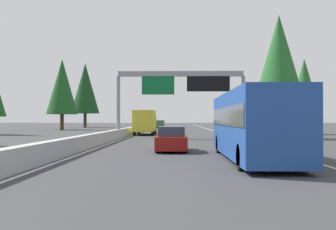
{
  "coord_description": "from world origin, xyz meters",
  "views": [
    {
      "loc": [
        -3.87,
        -5.47,
        1.89
      ],
      "look_at": [
        63.42,
        -4.05,
        2.6
      ],
      "focal_mm": 44.14,
      "sensor_mm": 36.0,
      "label": 1
    }
  ],
  "objects_px": {
    "box_truck_mid_right": "(145,122)",
    "conifer_right_near": "(279,63)",
    "sign_gantry_overhead": "(182,85)",
    "bus_distant_b": "(252,123)",
    "conifer_left_mid": "(62,87)",
    "conifer_right_far": "(251,102)",
    "sedan_mid_center": "(172,140)",
    "minivan_near_right": "(160,123)",
    "conifer_left_far": "(85,88)",
    "conifer_right_mid": "(304,88)"
  },
  "relations": [
    {
      "from": "bus_distant_b",
      "to": "conifer_left_mid",
      "type": "bearing_deg",
      "value": 23.78
    },
    {
      "from": "bus_distant_b",
      "to": "conifer_right_far",
      "type": "bearing_deg",
      "value": -10.1
    },
    {
      "from": "sedan_mid_center",
      "to": "conifer_right_far",
      "type": "distance_m",
      "value": 50.06
    },
    {
      "from": "conifer_right_far",
      "to": "sign_gantry_overhead",
      "type": "bearing_deg",
      "value": 158.73
    },
    {
      "from": "minivan_near_right",
      "to": "conifer_left_far",
      "type": "relative_size",
      "value": 0.33
    },
    {
      "from": "box_truck_mid_right",
      "to": "conifer_right_near",
      "type": "distance_m",
      "value": 17.9
    },
    {
      "from": "minivan_near_right",
      "to": "conifer_left_mid",
      "type": "distance_m",
      "value": 26.87
    },
    {
      "from": "conifer_left_far",
      "to": "sedan_mid_center",
      "type": "bearing_deg",
      "value": -163.53
    },
    {
      "from": "bus_distant_b",
      "to": "conifer_left_mid",
      "type": "distance_m",
      "value": 60.54
    },
    {
      "from": "sedan_mid_center",
      "to": "box_truck_mid_right",
      "type": "height_order",
      "value": "box_truck_mid_right"
    },
    {
      "from": "conifer_right_near",
      "to": "conifer_right_mid",
      "type": "xyz_separation_m",
      "value": [
        11.6,
        -6.05,
        -1.64
      ]
    },
    {
      "from": "minivan_near_right",
      "to": "conifer_right_far",
      "type": "bearing_deg",
      "value": -141.95
    },
    {
      "from": "sign_gantry_overhead",
      "to": "conifer_left_far",
      "type": "height_order",
      "value": "conifer_left_far"
    },
    {
      "from": "conifer_right_mid",
      "to": "box_truck_mid_right",
      "type": "bearing_deg",
      "value": 95.96
    },
    {
      "from": "conifer_right_mid",
      "to": "conifer_right_far",
      "type": "height_order",
      "value": "conifer_right_mid"
    },
    {
      "from": "conifer_right_far",
      "to": "conifer_left_far",
      "type": "height_order",
      "value": "conifer_left_far"
    },
    {
      "from": "bus_distant_b",
      "to": "conifer_left_mid",
      "type": "height_order",
      "value": "conifer_left_mid"
    },
    {
      "from": "bus_distant_b",
      "to": "conifer_right_mid",
      "type": "xyz_separation_m",
      "value": [
        33.37,
        -12.69,
        4.11
      ]
    },
    {
      "from": "sedan_mid_center",
      "to": "conifer_right_near",
      "type": "distance_m",
      "value": 20.7
    },
    {
      "from": "sign_gantry_overhead",
      "to": "sedan_mid_center",
      "type": "xyz_separation_m",
      "value": [
        -16.16,
        0.87,
        -4.59
      ]
    },
    {
      "from": "sign_gantry_overhead",
      "to": "sedan_mid_center",
      "type": "bearing_deg",
      "value": 176.93
    },
    {
      "from": "conifer_left_far",
      "to": "sign_gantry_overhead",
      "type": "bearing_deg",
      "value": -158.28
    },
    {
      "from": "box_truck_mid_right",
      "to": "conifer_right_mid",
      "type": "distance_m",
      "value": 20.58
    },
    {
      "from": "sedan_mid_center",
      "to": "conifer_left_far",
      "type": "distance_m",
      "value": 74.64
    },
    {
      "from": "bus_distant_b",
      "to": "box_truck_mid_right",
      "type": "xyz_separation_m",
      "value": [
        31.28,
        7.35,
        -0.11
      ]
    },
    {
      "from": "conifer_left_mid",
      "to": "conifer_left_far",
      "type": "bearing_deg",
      "value": 1.42
    },
    {
      "from": "bus_distant_b",
      "to": "conifer_left_far",
      "type": "xyz_separation_m",
      "value": [
        76.34,
        24.82,
        7.4
      ]
    },
    {
      "from": "sign_gantry_overhead",
      "to": "conifer_right_mid",
      "type": "xyz_separation_m",
      "value": [
        11.99,
        -15.62,
        0.56
      ]
    },
    {
      "from": "conifer_right_near",
      "to": "conifer_right_far",
      "type": "height_order",
      "value": "conifer_right_near"
    },
    {
      "from": "sedan_mid_center",
      "to": "bus_distant_b",
      "type": "bearing_deg",
      "value": -144.04
    },
    {
      "from": "bus_distant_b",
      "to": "sedan_mid_center",
      "type": "height_order",
      "value": "bus_distant_b"
    },
    {
      "from": "minivan_near_right",
      "to": "conifer_right_mid",
      "type": "relative_size",
      "value": 0.52
    },
    {
      "from": "sedan_mid_center",
      "to": "conifer_left_far",
      "type": "xyz_separation_m",
      "value": [
        71.11,
        21.02,
        8.44
      ]
    },
    {
      "from": "sedan_mid_center",
      "to": "conifer_right_mid",
      "type": "distance_m",
      "value": 33.02
    },
    {
      "from": "bus_distant_b",
      "to": "conifer_right_mid",
      "type": "distance_m",
      "value": 35.94
    },
    {
      "from": "sign_gantry_overhead",
      "to": "box_truck_mid_right",
      "type": "height_order",
      "value": "sign_gantry_overhead"
    },
    {
      "from": "sign_gantry_overhead",
      "to": "conifer_right_far",
      "type": "distance_m",
      "value": 34.25
    },
    {
      "from": "conifer_left_mid",
      "to": "conifer_right_near",
      "type": "bearing_deg",
      "value": -137.15
    },
    {
      "from": "sign_gantry_overhead",
      "to": "conifer_right_near",
      "type": "xyz_separation_m",
      "value": [
        0.39,
        -9.56,
        2.2
      ]
    },
    {
      "from": "conifer_right_mid",
      "to": "sedan_mid_center",
      "type": "bearing_deg",
      "value": 149.64
    },
    {
      "from": "sign_gantry_overhead",
      "to": "conifer_left_far",
      "type": "bearing_deg",
      "value": 21.72
    },
    {
      "from": "sign_gantry_overhead",
      "to": "conifer_right_near",
      "type": "bearing_deg",
      "value": -87.69
    },
    {
      "from": "bus_distant_b",
      "to": "minivan_near_right",
      "type": "distance_m",
      "value": 75.15
    },
    {
      "from": "sign_gantry_overhead",
      "to": "bus_distant_b",
      "type": "height_order",
      "value": "sign_gantry_overhead"
    },
    {
      "from": "bus_distant_b",
      "to": "conifer_right_far",
      "type": "height_order",
      "value": "conifer_right_far"
    },
    {
      "from": "box_truck_mid_right",
      "to": "conifer_left_mid",
      "type": "xyz_separation_m",
      "value": [
        23.84,
        16.94,
        6.19
      ]
    },
    {
      "from": "sign_gantry_overhead",
      "to": "conifer_right_mid",
      "type": "bearing_deg",
      "value": -52.49
    },
    {
      "from": "conifer_right_far",
      "to": "conifer_left_far",
      "type": "xyz_separation_m",
      "value": [
        23.04,
        34.32,
        4.2
      ]
    },
    {
      "from": "minivan_near_right",
      "to": "sign_gantry_overhead",
      "type": "bearing_deg",
      "value": -175.3
    },
    {
      "from": "minivan_near_right",
      "to": "conifer_left_far",
      "type": "height_order",
      "value": "conifer_left_far"
    }
  ]
}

